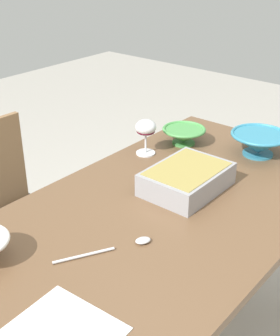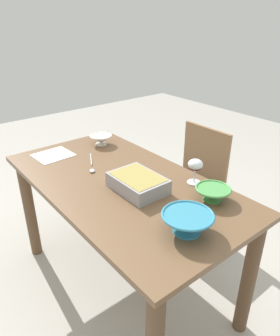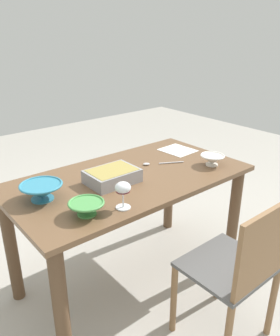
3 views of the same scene
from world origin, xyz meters
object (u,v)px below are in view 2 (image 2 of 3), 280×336
dining_table (122,203)px  casserole_dish (138,182)px  small_bowl (101,139)px  serving_spoon (92,166)px  chair (194,179)px  serving_bowl (213,193)px  napkin (53,155)px  wine_glass (195,166)px  mixing_bowl (187,222)px

dining_table → casserole_dish: size_ratio=5.06×
small_bowl → serving_spoon: size_ratio=0.63×
chair → serving_bowl: bearing=-42.4°
casserole_dish → napkin: casserole_dish is taller
napkin → serving_spoon: bearing=18.4°
serving_bowl → napkin: bearing=-159.4°
wine_glass → napkin: 0.94m
mixing_bowl → serving_bowl: mixing_bowl is taller
chair → dining_table: bearing=-81.1°
casserole_dish → serving_bowl: (0.31, 0.22, -0.00)m
casserole_dish → serving_spoon: 0.39m
small_bowl → serving_bowl: (0.97, 0.03, -0.00)m
dining_table → casserole_dish: 0.23m
wine_glass → serving_spoon: wine_glass is taller
serving_bowl → dining_table: bearing=-152.0°
chair → mixing_bowl: bearing=-50.4°
serving_spoon → napkin: 0.33m
casserole_dish → mixing_bowl: size_ratio=1.30×
serving_bowl → small_bowl: bearing=-178.2°
dining_table → small_bowl: bearing=158.7°
wine_glass → napkin: wine_glass is taller
chair → serving_spoon: chair is taller
casserole_dish → mixing_bowl: (0.41, -0.06, 0.01)m
dining_table → casserole_dish: casserole_dish is taller
dining_table → mixing_bowl: mixing_bowl is taller
serving_spoon → chair: bearing=80.5°
dining_table → wine_glass: size_ratio=10.39×
wine_glass → mixing_bowl: bearing=-51.6°
small_bowl → dining_table: bearing=-21.3°
wine_glass → chair: bearing=130.5°
chair → wine_glass: size_ratio=6.18×
chair → casserole_dish: size_ratio=3.01×
wine_glass → serving_bowl: 0.19m
small_bowl → napkin: (-0.04, -0.35, -0.04)m
mixing_bowl → napkin: bearing=-175.1°
chair → serving_bowl: size_ratio=4.94×
wine_glass → casserole_dish: size_ratio=0.49×
mixing_bowl → serving_spoon: 0.79m
wine_glass → serving_bowl: size_ratio=0.80×
mixing_bowl → napkin: 1.11m
dining_table → mixing_bowl: 0.58m
serving_bowl → chair: bearing=137.6°
dining_table → serving_spoon: bearing=-171.2°
dining_table → small_bowl: (-0.52, 0.20, 0.19)m
casserole_dish → mixing_bowl: 0.41m
wine_glass → mixing_bowl: (0.27, -0.34, -0.05)m
serving_bowl → serving_spoon: 0.74m
serving_bowl → serving_spoon: bearing=-158.4°
wine_glass → napkin: (-0.83, -0.44, -0.10)m
mixing_bowl → small_bowl: bearing=166.7°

